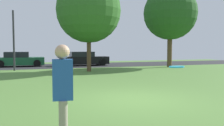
{
  "coord_description": "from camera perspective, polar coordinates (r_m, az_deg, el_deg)",
  "views": [
    {
      "loc": [
        -3.21,
        -7.13,
        1.72
      ],
      "look_at": [
        0.0,
        2.25,
        1.08
      ],
      "focal_mm": 38.32,
      "sensor_mm": 36.0,
      "label": 1
    }
  ],
  "objects": [
    {
      "name": "ground_plane",
      "position": [
        8.0,
        5.27,
        -8.74
      ],
      "size": [
        44.0,
        44.0,
        0.0
      ],
      "primitive_type": "plane",
      "color": "#547F38"
    },
    {
      "name": "road_strip",
      "position": [
        23.41,
        -10.96,
        -0.61
      ],
      "size": [
        44.0,
        6.4,
        0.01
      ],
      "primitive_type": "cube",
      "color": "#28282B",
      "rests_on": "ground_plane"
    },
    {
      "name": "oak_tree_right",
      "position": [
        17.61,
        -5.59,
        12.36
      ],
      "size": [
        4.64,
        4.64,
        6.72
      ],
      "color": "brown",
      "rests_on": "ground_plane"
    },
    {
      "name": "oak_tree_left",
      "position": [
        22.15,
        13.71,
        11.44
      ],
      "size": [
        4.69,
        4.69,
        7.12
      ],
      "color": "brown",
      "rests_on": "ground_plane"
    },
    {
      "name": "person_thrower",
      "position": [
        3.98,
        -11.66,
        -6.98
      ],
      "size": [
        0.34,
        0.3,
        1.77
      ],
      "rotation": [
        0.0,
        0.0,
        -0.1
      ],
      "color": "gray",
      "rests_on": "ground_plane"
    },
    {
      "name": "frisbee_disc",
      "position": [
        4.45,
        15.15,
        -0.88
      ],
      "size": [
        0.38,
        0.38,
        0.03
      ],
      "color": "#2DB2E0"
    },
    {
      "name": "parked_car_green",
      "position": [
        23.49,
        -21.33,
        0.73
      ],
      "size": [
        4.33,
        2.03,
        1.35
      ],
      "color": "#195633",
      "rests_on": "ground_plane"
    },
    {
      "name": "parked_car_black",
      "position": [
        23.29,
        -6.76,
        0.94
      ],
      "size": [
        4.57,
        1.97,
        1.34
      ],
      "color": "black",
      "rests_on": "ground_plane"
    },
    {
      "name": "street_lamp_post",
      "position": [
        19.37,
        -22.4,
        4.96
      ],
      "size": [
        0.14,
        0.14,
        4.5
      ],
      "primitive_type": "cylinder",
      "color": "#2D2D33",
      "rests_on": "ground_plane"
    }
  ]
}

